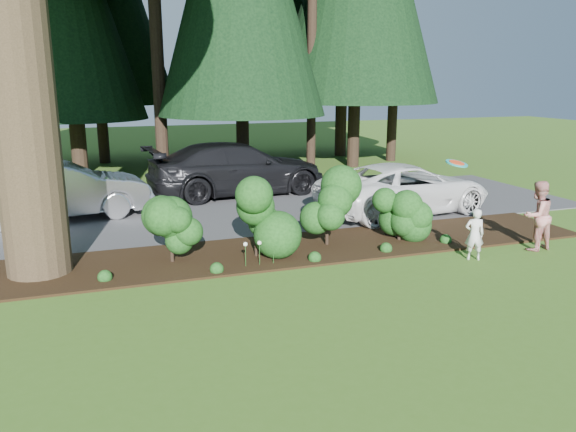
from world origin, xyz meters
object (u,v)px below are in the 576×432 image
Objects in this scene: child at (474,234)px; adult at (537,216)px; car_white_suv at (404,188)px; car_dark_suv at (238,169)px; frisbee at (457,163)px; car_silver_wagon at (57,190)px.

adult is at bearing -153.94° from child.
child is (-0.76, -4.26, -0.18)m from car_white_suv.
frisbee is at bearing -168.55° from car_dark_suv.
car_white_suv is (9.44, -2.44, -0.10)m from car_silver_wagon.
car_silver_wagon reaches higher than car_white_suv.
frisbee is at bearing -5.49° from adult.
car_dark_suv is 5.28× the size of child.
car_white_suv is 0.86× the size of car_dark_suv.
adult is at bearing -174.19° from car_white_suv.
car_silver_wagon is at bearing 67.22° from car_white_suv.
car_dark_suv is (5.56, 1.74, 0.05)m from car_silver_wagon.
adult is (1.79, 0.16, 0.23)m from child.
frisbee reaches higher than car_silver_wagon.
child is at bearing -2.59° from adult.
frisbee reaches higher than child.
car_white_suv reaches higher than child.
car_dark_suv reaches higher than car_white_suv.
frisbee is (2.59, -8.37, 1.23)m from car_dark_suv.
car_white_suv is 5.71m from car_dark_suv.
child is at bearing -7.51° from frisbee.
adult is at bearing -155.08° from car_dark_suv.
child is at bearing -135.75° from car_silver_wagon.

